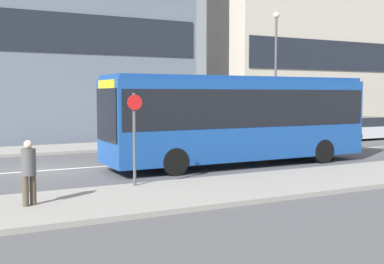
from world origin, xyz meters
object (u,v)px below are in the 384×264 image
pedestrian_near_stop (29,169)px  bus_stop_sign (134,132)px  parked_car_1 (364,129)px  street_lamp (276,63)px  city_bus (239,115)px  parked_car_0 (293,132)px

pedestrian_near_stop → bus_stop_sign: (3.12, 1.22, 0.69)m
parked_car_1 → street_lamp: bearing=160.0°
bus_stop_sign → street_lamp: (12.74, 10.28, 2.95)m
city_bus → bus_stop_sign: 6.08m
city_bus → street_lamp: street_lamp is taller
bus_stop_sign → pedestrian_near_stop: bearing=-158.7°
parked_car_0 → bus_stop_sign: (-12.44, -8.20, 1.04)m
street_lamp → pedestrian_near_stop: bearing=-144.1°
parked_car_1 → bus_stop_sign: (-18.03, -8.36, 1.05)m
city_bus → parked_car_1: bearing=28.4°
parked_car_1 → parked_car_0: bearing=-178.4°
parked_car_0 → parked_car_1: parked_car_0 is taller
city_bus → street_lamp: size_ratio=1.43×
city_bus → parked_car_1: city_bus is taller
parked_car_0 → pedestrian_near_stop: pedestrian_near_stop is taller
parked_car_0 → bus_stop_sign: bus_stop_sign is taller
city_bus → parked_car_0: size_ratio=2.31×
parked_car_0 → parked_car_1: size_ratio=1.04×
city_bus → street_lamp: bearing=50.1°
street_lamp → parked_car_1: bearing=-20.0°
parked_car_1 → pedestrian_near_stop: 23.22m
bus_stop_sign → street_lamp: street_lamp is taller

